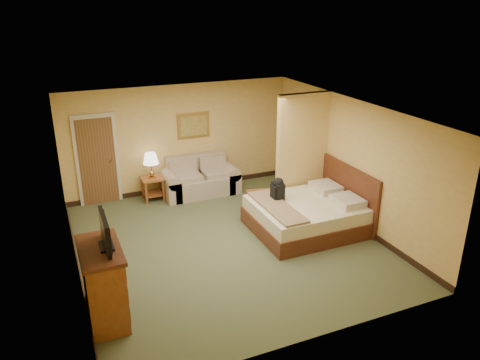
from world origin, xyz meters
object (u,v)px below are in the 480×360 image
coffee_table (267,201)px  dresser (104,284)px  loveseat (200,182)px  bed (311,214)px

coffee_table → dresser: size_ratio=0.77×
loveseat → dresser: dresser is taller
coffee_table → loveseat: bearing=116.8°
coffee_table → dresser: (-3.72, -2.20, 0.24)m
dresser → bed: bearing=17.0°
coffee_table → bed: bearing=-57.5°
dresser → bed: size_ratio=0.53×
dresser → loveseat: bearing=54.7°
loveseat → coffee_table: 2.00m
bed → loveseat: bearing=118.8°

